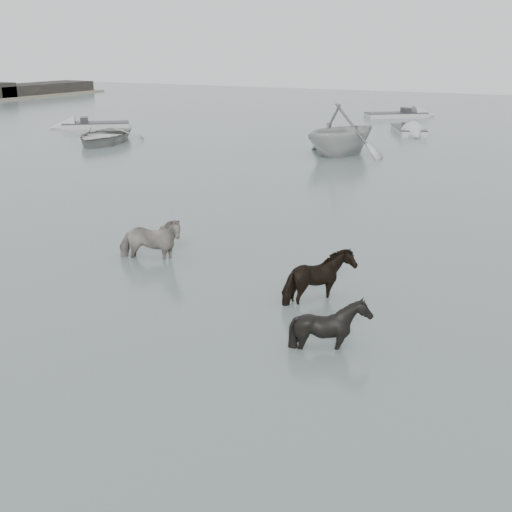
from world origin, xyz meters
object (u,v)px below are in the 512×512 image
object	(u,v)px
pony_black	(331,314)
rowboat_lead	(103,134)
pony_dark	(320,272)
pony_pinto	(149,232)

from	to	relation	value
pony_black	rowboat_lead	xyz separation A→B (m)	(-21.40, 18.78, -0.13)
pony_dark	rowboat_lead	world-z (taller)	pony_dark
pony_pinto	pony_dark	size ratio (longest dim) A/B	1.27
pony_dark	rowboat_lead	size ratio (longest dim) A/B	0.27
pony_black	rowboat_lead	size ratio (longest dim) A/B	0.26
rowboat_lead	pony_dark	bearing A→B (deg)	-57.65
pony_pinto	rowboat_lead	world-z (taller)	pony_pinto
pony_pinto	pony_black	xyz separation A→B (m)	(6.17, -2.70, -0.08)
pony_dark	rowboat_lead	bearing A→B (deg)	57.59
pony_black	rowboat_lead	world-z (taller)	pony_black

